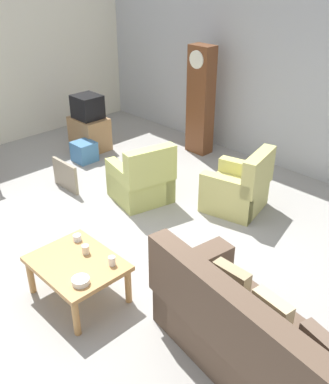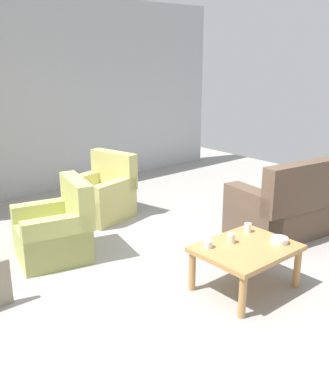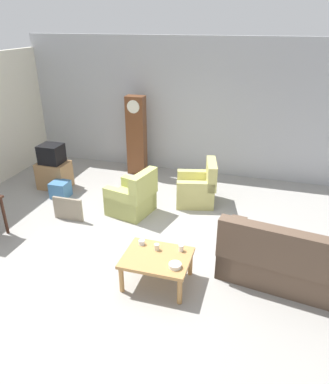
% 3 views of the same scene
% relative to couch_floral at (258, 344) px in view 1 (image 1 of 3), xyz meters
% --- Properties ---
extents(ground_plane, '(10.40, 10.40, 0.00)m').
position_rel_couch_floral_xyz_m(ground_plane, '(-2.39, 0.33, -0.36)').
color(ground_plane, '#999691').
extents(garage_door_wall, '(8.40, 0.16, 3.20)m').
position_rel_couch_floral_xyz_m(garage_door_wall, '(-2.39, 3.93, 1.24)').
color(garage_door_wall, '#ADAFB5').
rests_on(garage_door_wall, ground_plane).
extents(couch_floral, '(2.21, 1.18, 1.04)m').
position_rel_couch_floral_xyz_m(couch_floral, '(0.00, 0.00, 0.00)').
color(couch_floral, brown).
rests_on(couch_floral, ground_plane).
extents(armchair_olive_near, '(0.94, 0.92, 0.92)m').
position_rel_couch_floral_xyz_m(armchair_olive_near, '(-2.99, 1.37, -0.05)').
color(armchair_olive_near, '#B7BC66').
rests_on(armchair_olive_near, ground_plane).
extents(armchair_olive_far, '(0.94, 0.92, 0.92)m').
position_rel_couch_floral_xyz_m(armchair_olive_far, '(-1.85, 2.17, -0.05)').
color(armchair_olive_far, tan).
rests_on(armchair_olive_far, ground_plane).
extents(coffee_table_wood, '(0.96, 0.76, 0.46)m').
position_rel_couch_floral_xyz_m(coffee_table_wood, '(-1.89, -0.52, 0.04)').
color(coffee_table_wood, '#B27F47').
rests_on(coffee_table_wood, ground_plane).
extents(grandfather_clock, '(0.44, 0.30, 1.92)m').
position_rel_couch_floral_xyz_m(grandfather_clock, '(-3.63, 3.35, 0.61)').
color(grandfather_clock, brown).
rests_on(grandfather_clock, ground_plane).
extents(tv_stand_cabinet, '(0.68, 0.52, 0.61)m').
position_rel_couch_floral_xyz_m(tv_stand_cabinet, '(-5.15, 1.99, -0.05)').
color(tv_stand_cabinet, '#997047').
rests_on(tv_stand_cabinet, ground_plane).
extents(tv_crt, '(0.48, 0.44, 0.42)m').
position_rel_couch_floral_xyz_m(tv_crt, '(-5.15, 1.99, 0.46)').
color(tv_crt, black).
rests_on(tv_crt, tv_stand_cabinet).
extents(framed_picture_leaning, '(0.60, 0.05, 0.46)m').
position_rel_couch_floral_xyz_m(framed_picture_leaning, '(-4.09, 0.75, -0.13)').
color(framed_picture_leaning, gray).
rests_on(framed_picture_leaning, ground_plane).
extents(storage_box_blue, '(0.37, 0.36, 0.35)m').
position_rel_couch_floral_xyz_m(storage_box_blue, '(-4.76, 1.58, -0.18)').
color(storage_box_blue, teal).
rests_on(storage_box_blue, ground_plane).
extents(cup_white_porcelain, '(0.07, 0.07, 0.10)m').
position_rel_couch_floral_xyz_m(cup_white_porcelain, '(-1.59, -0.29, 0.16)').
color(cup_white_porcelain, white).
rests_on(cup_white_porcelain, coffee_table_wood).
extents(cup_blue_rimmed, '(0.09, 0.09, 0.07)m').
position_rel_couch_floral_xyz_m(cup_blue_rimmed, '(-2.20, -0.29, 0.14)').
color(cup_blue_rimmed, silver).
rests_on(cup_blue_rimmed, coffee_table_wood).
extents(cup_cream_tall, '(0.08, 0.08, 0.10)m').
position_rel_couch_floral_xyz_m(cup_cream_tall, '(-1.94, -0.36, 0.16)').
color(cup_cream_tall, beige).
rests_on(cup_cream_tall, coffee_table_wood).
extents(bowl_white_stacked, '(0.17, 0.17, 0.06)m').
position_rel_couch_floral_xyz_m(bowl_white_stacked, '(-1.58, -0.68, 0.14)').
color(bowl_white_stacked, white).
rests_on(bowl_white_stacked, coffee_table_wood).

